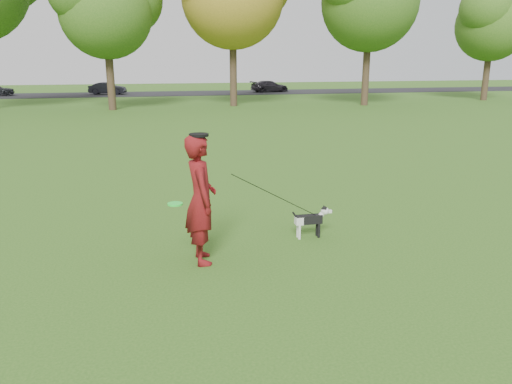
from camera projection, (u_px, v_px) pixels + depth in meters
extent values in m
plane|color=#285116|center=(281.00, 249.00, 8.54)|extent=(120.00, 120.00, 0.00)
cube|color=black|center=(165.00, 94.00, 46.21)|extent=(120.00, 7.00, 0.02)
imported|color=#600D10|center=(201.00, 199.00, 7.78)|extent=(0.52, 0.77, 2.05)
cube|color=black|center=(309.00, 219.00, 9.01)|extent=(0.48, 0.15, 0.16)
cube|color=silver|center=(299.00, 221.00, 8.97)|extent=(0.14, 0.15, 0.14)
cylinder|color=silver|center=(300.00, 232.00, 8.98)|extent=(0.05, 0.05, 0.26)
cylinder|color=silver|center=(298.00, 230.00, 9.08)|extent=(0.05, 0.05, 0.26)
cylinder|color=black|center=(319.00, 231.00, 9.06)|extent=(0.05, 0.05, 0.26)
cylinder|color=black|center=(317.00, 229.00, 9.15)|extent=(0.05, 0.05, 0.26)
cylinder|color=silver|center=(320.00, 216.00, 9.05)|extent=(0.16, 0.10, 0.17)
sphere|color=silver|center=(325.00, 211.00, 9.04)|extent=(0.15, 0.15, 0.15)
sphere|color=black|center=(325.00, 209.00, 9.03)|extent=(0.11, 0.11, 0.11)
cube|color=silver|center=(329.00, 211.00, 9.06)|extent=(0.10, 0.06, 0.05)
sphere|color=black|center=(332.00, 211.00, 9.07)|extent=(0.03, 0.03, 0.03)
cone|color=black|center=(325.00, 208.00, 8.98)|extent=(0.05, 0.05, 0.06)
cone|color=black|center=(324.00, 206.00, 9.06)|extent=(0.05, 0.05, 0.06)
cylinder|color=black|center=(296.00, 217.00, 8.95)|extent=(0.17, 0.03, 0.22)
cylinder|color=black|center=(318.00, 216.00, 9.03)|extent=(0.11, 0.11, 0.02)
imported|color=black|center=(108.00, 88.00, 44.98)|extent=(3.40, 1.74, 1.07)
imported|color=black|center=(270.00, 86.00, 48.21)|extent=(3.88, 2.05, 1.07)
cylinder|color=#1EF437|center=(175.00, 204.00, 7.54)|extent=(0.23, 0.23, 0.02)
cylinder|color=black|center=(199.00, 135.00, 7.52)|extent=(0.30, 0.30, 0.04)
cylinder|color=#38281C|center=(110.00, 76.00, 31.16)|extent=(0.48, 0.48, 4.20)
sphere|color=#426B1E|center=(105.00, 2.00, 30.03)|extent=(5.60, 5.60, 5.60)
cylinder|color=#38281C|center=(233.00, 68.00, 33.70)|extent=(0.48, 0.48, 5.04)
cylinder|color=#38281C|center=(366.00, 70.00, 34.24)|extent=(0.48, 0.48, 4.83)
cylinder|color=#38281C|center=(486.00, 74.00, 38.59)|extent=(0.48, 0.48, 3.99)
sphere|color=#426B1E|center=(493.00, 18.00, 37.52)|extent=(5.32, 5.32, 5.32)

